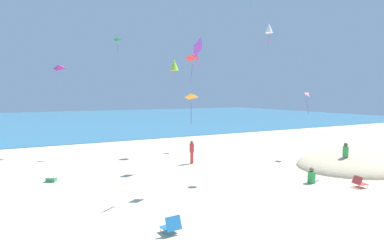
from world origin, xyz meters
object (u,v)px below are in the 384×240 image
at_px(kite_white, 269,28).
at_px(kite_pink, 308,94).
at_px(cooler_box, 51,179).
at_px(kite_lime, 174,65).
at_px(kite_magenta, 58,67).
at_px(kite_green, 117,39).
at_px(beach_chair_near_camera, 172,225).
at_px(person_1, 192,150).
at_px(kite_purple, 198,48).
at_px(person_2, 345,154).
at_px(kite_orange, 191,96).
at_px(beach_chair_far_right, 359,182).
at_px(kite_red, 191,57).
at_px(person_0, 312,177).

relative_size(kite_white, kite_pink, 0.81).
bearing_deg(cooler_box, kite_lime, 25.05).
xyz_separation_m(cooler_box, kite_magenta, (1.36, 8.22, 6.46)).
distance_m(kite_green, kite_magenta, 4.88).
height_order(beach_chair_near_camera, person_1, person_1).
bearing_deg(cooler_box, kite_purple, -40.33).
distance_m(cooler_box, kite_lime, 12.04).
xyz_separation_m(beach_chair_near_camera, person_2, (12.84, 3.07, 0.69)).
bearing_deg(kite_purple, person_1, 64.32).
bearing_deg(person_1, kite_pink, -140.79).
bearing_deg(person_2, kite_orange, 78.01).
distance_m(beach_chair_far_right, kite_green, 18.58).
bearing_deg(kite_red, person_0, -60.98).
bearing_deg(kite_purple, kite_orange, 113.21).
xyz_separation_m(kite_green, kite_orange, (0.43, -10.96, -4.22)).
bearing_deg(person_0, person_2, 4.69).
bearing_deg(kite_magenta, cooler_box, -99.42).
distance_m(person_2, kite_magenta, 20.72).
bearing_deg(kite_orange, kite_green, 92.22).
bearing_deg(person_0, kite_pink, 34.63).
xyz_separation_m(person_1, kite_magenta, (-7.15, 7.85, 5.71)).
bearing_deg(kite_lime, beach_chair_far_right, -72.17).
bearing_deg(person_2, kite_white, 62.40).
height_order(person_0, kite_green, kite_green).
bearing_deg(beach_chair_far_right, kite_green, 128.47).
bearing_deg(kite_orange, kite_purple, -66.79).
height_order(person_1, person_2, person_2).
relative_size(person_1, kite_green, 1.35).
bearing_deg(kite_lime, kite_pink, -36.36).
relative_size(person_2, kite_red, 0.90).
bearing_deg(kite_orange, person_1, 61.19).
distance_m(person_0, kite_pink, 8.41).
bearing_deg(kite_orange, beach_chair_far_right, -26.24).
relative_size(beach_chair_near_camera, kite_lime, 0.52).
height_order(cooler_box, kite_purple, kite_purple).
bearing_deg(kite_orange, kite_pink, 15.38).
bearing_deg(kite_pink, beach_chair_near_camera, -153.19).
height_order(kite_white, kite_purple, kite_white).
bearing_deg(kite_white, cooler_box, 161.01).
relative_size(person_2, kite_pink, 1.01).
xyz_separation_m(kite_magenta, kite_red, (6.83, -8.35, 0.27)).
relative_size(kite_green, kite_lime, 0.95).
relative_size(person_2, kite_white, 1.24).
xyz_separation_m(person_2, kite_magenta, (-14.37, 13.83, 5.63)).
xyz_separation_m(kite_white, kite_green, (-5.84, 10.16, 0.45)).
xyz_separation_m(kite_pink, kite_lime, (-7.89, 5.81, 2.20)).
relative_size(cooler_box, kite_magenta, 0.37).
distance_m(cooler_box, person_0, 13.51).
xyz_separation_m(kite_green, kite_purple, (0.59, -11.34, -2.05)).
height_order(kite_white, kite_pink, kite_white).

